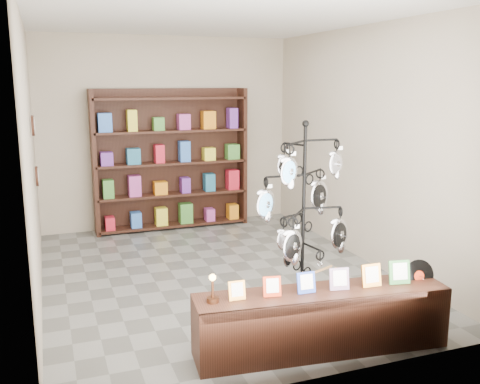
% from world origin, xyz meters
% --- Properties ---
extents(ground, '(5.00, 5.00, 0.00)m').
position_xyz_m(ground, '(0.00, 0.00, 0.00)').
color(ground, slate).
rests_on(ground, ground).
extents(room_envelope, '(5.00, 5.00, 5.00)m').
position_xyz_m(room_envelope, '(0.00, 0.00, 1.85)').
color(room_envelope, '#B7A793').
rests_on(room_envelope, ground).
extents(display_tree, '(1.04, 1.04, 1.96)m').
position_xyz_m(display_tree, '(0.38, -1.53, 1.13)').
color(display_tree, black).
rests_on(display_tree, ground).
extents(front_shelf, '(2.25, 0.69, 0.78)m').
position_xyz_m(front_shelf, '(0.29, -2.10, 0.28)').
color(front_shelf, black).
rests_on(front_shelf, ground).
extents(back_shelving, '(2.42, 0.36, 2.20)m').
position_xyz_m(back_shelving, '(0.00, 2.30, 1.03)').
color(back_shelving, black).
rests_on(back_shelving, ground).
extents(wall_clocks, '(0.03, 0.24, 0.84)m').
position_xyz_m(wall_clocks, '(-1.97, 0.80, 1.50)').
color(wall_clocks, black).
rests_on(wall_clocks, ground).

